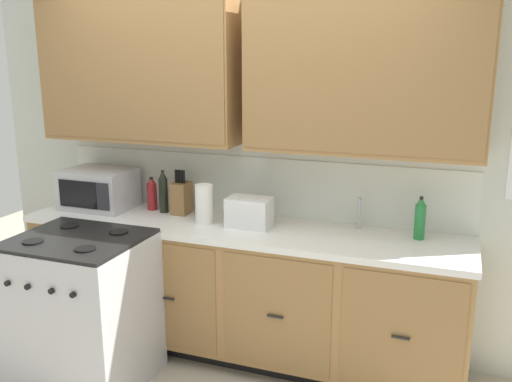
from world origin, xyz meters
The scene contains 12 objects.
ground_plane centered at (0.00, 0.00, 0.00)m, with size 8.00×8.00×0.00m, color #B2A893.
wall_unit centered at (0.00, 0.50, 1.66)m, with size 4.10×0.40×2.57m.
counter_run centered at (0.00, 0.30, 0.47)m, with size 2.93×0.64×0.91m.
stove_range centered at (-0.77, -0.33, 0.47)m, with size 0.76×0.68×0.95m.
microwave centered at (-1.10, 0.36, 1.05)m, with size 0.48×0.37×0.28m.
toaster centered at (0.08, 0.31, 1.01)m, with size 0.28×0.18×0.19m.
knife_block centered at (-0.48, 0.43, 1.03)m, with size 0.11×0.14×0.31m.
sink_faucet centered at (0.75, 0.51, 1.01)m, with size 0.02×0.02×0.20m, color #B2B5BA.
paper_towel_roll centered at (-0.23, 0.27, 1.04)m, with size 0.12×0.12×0.26m, color white.
bottle_dark centered at (-0.61, 0.41, 1.06)m, with size 0.06×0.06×0.30m.
bottle_red centered at (-0.72, 0.45, 1.03)m, with size 0.07×0.07×0.24m.
bottle_green centered at (1.12, 0.43, 1.04)m, with size 0.06×0.06×0.26m.
Camera 1 is at (1.30, -2.87, 1.99)m, focal length 38.85 mm.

